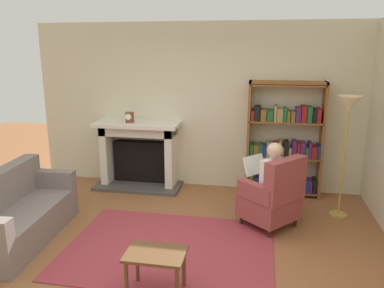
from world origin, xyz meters
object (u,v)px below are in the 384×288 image
seated_reader (267,180)px  sofa_floral (17,215)px  fireplace (140,152)px  side_table (156,259)px  floor_lamp (348,115)px  bookshelf (285,144)px  armchair_reading (273,197)px  mantel_clock (130,117)px

seated_reader → sofa_floral: size_ratio=0.65×
fireplace → side_table: size_ratio=2.56×
side_table → floor_lamp: size_ratio=0.33×
bookshelf → floor_lamp: size_ratio=1.07×
sofa_floral → seated_reader: bearing=-75.8°
armchair_reading → seated_reader: seated_reader is taller
mantel_clock → sofa_floral: (-0.75, -2.02, -0.87)m
mantel_clock → bookshelf: 2.52m
floor_lamp → seated_reader: bearing=-155.9°
bookshelf → floor_lamp: bookshelf is taller
armchair_reading → sofa_floral: armchair_reading is taller
armchair_reading → seated_reader: (-0.09, 0.08, 0.20)m
mantel_clock → side_table: 3.10m
fireplace → bookshelf: (2.38, 0.03, 0.25)m
armchair_reading → side_table: armchair_reading is taller
armchair_reading → seated_reader: size_ratio=0.85×
bookshelf → side_table: bookshelf is taller
fireplace → mantel_clock: mantel_clock is taller
seated_reader → sofa_floral: (-2.97, -0.99, -0.30)m
bookshelf → side_table: size_ratio=3.22×
sofa_floral → fireplace: bearing=-26.5°
sofa_floral → side_table: bearing=-114.5°
mantel_clock → armchair_reading: 2.67m
floor_lamp → armchair_reading: bearing=-150.2°
bookshelf → armchair_reading: 1.32m
fireplace → sofa_floral: (-0.86, -2.12, -0.27)m
fireplace → floor_lamp: (3.12, -0.68, 0.84)m
mantel_clock → side_table: bearing=-66.3°
bookshelf → side_table: bearing=-114.2°
mantel_clock → bookshelf: bookshelf is taller
bookshelf → floor_lamp: 1.19m
mantel_clock → side_table: size_ratio=0.30×
side_table → floor_lamp: (2.03, 2.16, 1.06)m
fireplace → mantel_clock: (-0.11, -0.10, 0.61)m
seated_reader → sofa_floral: 3.15m
mantel_clock → floor_lamp: size_ratio=0.10×
bookshelf → floor_lamp: bearing=-43.8°
fireplace → sofa_floral: bearing=-112.2°
seated_reader → side_table: bearing=10.2°
sofa_floral → bookshelf: bearing=-60.7°
seated_reader → sofa_floral: seated_reader is taller
mantel_clock → floor_lamp: floor_lamp is taller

